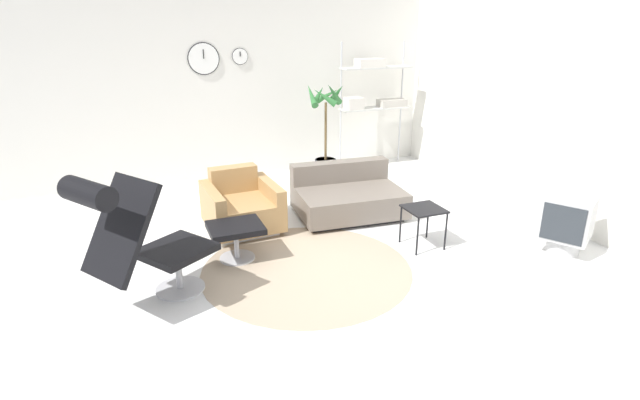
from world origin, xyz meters
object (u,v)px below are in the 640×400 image
ottoman (236,233)px  armchair_red (241,208)px  side_table (424,213)px  couch_low (348,197)px  shelf_unit (373,90)px  crt_television (567,222)px  lounge_chair (136,232)px  potted_plant (325,138)px

ottoman → armchair_red: armchair_red is taller
armchair_red → side_table: bearing=141.7°
couch_low → shelf_unit: shelf_unit is taller
crt_television → shelf_unit: 3.76m
shelf_unit → lounge_chair: bearing=-140.1°
lounge_chair → couch_low: bearing=84.3°
armchair_red → crt_television: size_ratio=1.41×
lounge_chair → side_table: size_ratio=2.81×
ottoman → armchair_red: (0.23, 0.75, -0.03)m
lounge_chair → couch_low: lounge_chair is taller
shelf_unit → crt_television: bearing=-83.6°
ottoman → shelf_unit: shelf_unit is taller
shelf_unit → potted_plant: bearing=-161.0°
ottoman → side_table: 1.98m
side_table → shelf_unit: (0.89, 2.95, 0.86)m
potted_plant → armchair_red: bearing=-138.7°
ottoman → crt_television: (3.22, -1.11, 0.05)m
couch_low → potted_plant: bearing=-97.5°
lounge_chair → ottoman: size_ratio=2.29×
armchair_red → potted_plant: potted_plant is taller
potted_plant → shelf_unit: 1.18m
couch_low → shelf_unit: size_ratio=0.68×
armchair_red → couch_low: 1.33m
crt_television → shelf_unit: shelf_unit is taller
armchair_red → side_table: size_ratio=2.00×
lounge_chair → potted_plant: 3.97m
armchair_red → crt_television: bearing=144.7°
ottoman → crt_television: bearing=-19.1°
armchair_red → side_table: (1.69, -1.18, 0.13)m
armchair_red → potted_plant: (1.64, 1.44, 0.37)m
side_table → lounge_chair: bearing=-176.3°
crt_television → shelf_unit: bearing=-25.1°
couch_low → shelf_unit: (1.25, 1.80, 1.03)m
shelf_unit → couch_low: bearing=-124.7°
lounge_chair → armchair_red: bearing=105.9°
shelf_unit → ottoman: bearing=-138.2°
side_table → potted_plant: 2.63m
shelf_unit → side_table: bearing=-106.7°
ottoman → shelf_unit: bearing=41.8°
potted_plant → side_table: bearing=-88.7°
lounge_chair → crt_television: lounge_chair is taller
side_table → potted_plant: bearing=91.3°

